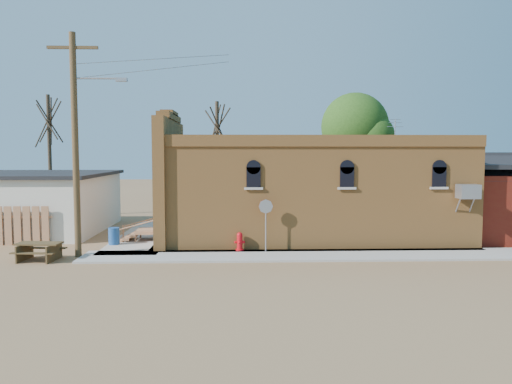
{
  "coord_description": "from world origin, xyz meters",
  "views": [
    {
      "loc": [
        -1.64,
        -19.18,
        4.25
      ],
      "look_at": [
        -0.82,
        4.09,
        2.4
      ],
      "focal_mm": 35.0,
      "sensor_mm": 36.0,
      "label": 1
    }
  ],
  "objects_px": {
    "brick_bar": "(304,191)",
    "picnic_table": "(39,249)",
    "fire_hydrant": "(240,242)",
    "utility_pole": "(77,139)",
    "trash_barrel": "(114,236)",
    "stop_sign": "(266,211)"
  },
  "relations": [
    {
      "from": "brick_bar",
      "to": "trash_barrel",
      "type": "xyz_separation_m",
      "value": [
        -8.94,
        -2.05,
        -1.88
      ]
    },
    {
      "from": "fire_hydrant",
      "to": "trash_barrel",
      "type": "distance_m",
      "value": 5.94
    },
    {
      "from": "trash_barrel",
      "to": "picnic_table",
      "type": "relative_size",
      "value": 0.42
    },
    {
      "from": "trash_barrel",
      "to": "stop_sign",
      "type": "bearing_deg",
      "value": -15.14
    },
    {
      "from": "brick_bar",
      "to": "trash_barrel",
      "type": "height_order",
      "value": "brick_bar"
    },
    {
      "from": "utility_pole",
      "to": "trash_barrel",
      "type": "distance_m",
      "value": 4.93
    },
    {
      "from": "utility_pole",
      "to": "fire_hydrant",
      "type": "relative_size",
      "value": 11.46
    },
    {
      "from": "brick_bar",
      "to": "picnic_table",
      "type": "bearing_deg",
      "value": -155.86
    },
    {
      "from": "brick_bar",
      "to": "stop_sign",
      "type": "relative_size",
      "value": 7.42
    },
    {
      "from": "utility_pole",
      "to": "fire_hydrant",
      "type": "xyz_separation_m",
      "value": [
        6.55,
        0.6,
        -4.3
      ]
    },
    {
      "from": "utility_pole",
      "to": "picnic_table",
      "type": "height_order",
      "value": "utility_pole"
    },
    {
      "from": "fire_hydrant",
      "to": "picnic_table",
      "type": "xyz_separation_m",
      "value": [
        -7.91,
        -1.3,
        -0.0
      ]
    },
    {
      "from": "trash_barrel",
      "to": "picnic_table",
      "type": "bearing_deg",
      "value": -126.79
    },
    {
      "from": "trash_barrel",
      "to": "picnic_table",
      "type": "xyz_separation_m",
      "value": [
        -2.2,
        -2.94,
        0.0
      ]
    },
    {
      "from": "stop_sign",
      "to": "trash_barrel",
      "type": "height_order",
      "value": "stop_sign"
    },
    {
      "from": "brick_bar",
      "to": "picnic_table",
      "type": "height_order",
      "value": "brick_bar"
    },
    {
      "from": "fire_hydrant",
      "to": "brick_bar",
      "type": "bearing_deg",
      "value": 26.48
    },
    {
      "from": "fire_hydrant",
      "to": "trash_barrel",
      "type": "xyz_separation_m",
      "value": [
        -5.71,
        1.65,
        -0.01
      ]
    },
    {
      "from": "fire_hydrant",
      "to": "stop_sign",
      "type": "relative_size",
      "value": 0.36
    },
    {
      "from": "utility_pole",
      "to": "stop_sign",
      "type": "xyz_separation_m",
      "value": [
        7.65,
        0.4,
        -2.99
      ]
    },
    {
      "from": "utility_pole",
      "to": "stop_sign",
      "type": "bearing_deg",
      "value": 3.0
    },
    {
      "from": "trash_barrel",
      "to": "fire_hydrant",
      "type": "bearing_deg",
      "value": -16.09
    }
  ]
}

